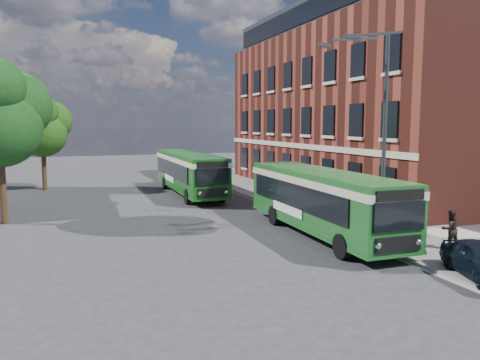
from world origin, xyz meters
name	(u,v)px	position (x,y,z in m)	size (l,w,h in m)	color
ground	(256,240)	(0.00, 0.00, 0.00)	(120.00, 120.00, 0.00)	#2B2A2D
pavement	(308,202)	(7.00, 8.00, 0.07)	(6.00, 48.00, 0.15)	gray
kerb_line	(266,206)	(3.95, 8.00, 0.01)	(0.12, 48.00, 0.01)	beige
brick_office	(365,101)	(14.00, 12.00, 6.97)	(12.10, 26.00, 14.20)	maroon
street_lamp	(378,133)	(4.84, -2.00, 4.79)	(2.96, 2.38, 9.00)	#373A3C
bus_stop_sign	(424,216)	(5.60, -4.20, 1.51)	(0.35, 0.08, 2.52)	#373A3C
bus_front	(322,196)	(3.20, -0.17, 1.83)	(2.84, 11.40, 3.02)	#1D5A21
bus_rear	(189,169)	(0.60, 14.53, 1.83)	(2.72, 12.45, 3.02)	#135315
pedestrian_a	(375,215)	(5.19, -1.51, 1.06)	(0.67, 0.44, 1.82)	black
pedestrian_b	(450,229)	(6.63, -4.55, 0.94)	(0.77, 0.60, 1.58)	black
tree_right	(43,126)	(-9.48, 20.73, 5.02)	(4.39, 4.17, 7.41)	#321E12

